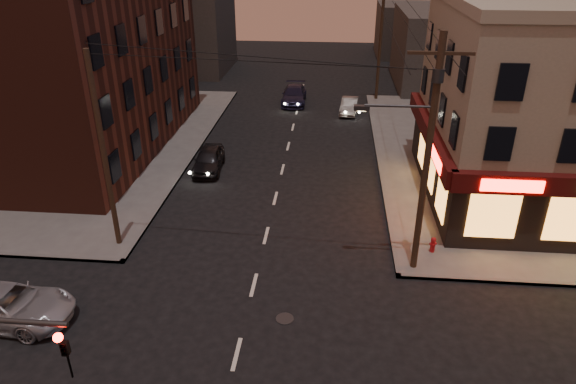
# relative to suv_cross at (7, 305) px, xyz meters

# --- Properties ---
(ground) EXTENTS (120.00, 120.00, 0.00)m
(ground) POSITION_rel_suv_cross_xyz_m (8.91, -1.00, -0.70)
(ground) COLOR black
(ground) RESTS_ON ground
(sidewalk_ne) EXTENTS (24.00, 28.00, 0.15)m
(sidewalk_ne) POSITION_rel_suv_cross_xyz_m (26.91, 18.00, -0.62)
(sidewalk_ne) COLOR #514F4C
(sidewalk_ne) RESTS_ON ground
(sidewalk_nw) EXTENTS (24.00, 28.00, 0.15)m
(sidewalk_nw) POSITION_rel_suv_cross_xyz_m (-9.09, 18.00, -0.62)
(sidewalk_nw) COLOR #514F4C
(sidewalk_nw) RESTS_ON ground
(brick_apartment) EXTENTS (12.00, 20.00, 13.00)m
(brick_apartment) POSITION_rel_suv_cross_xyz_m (-5.59, 18.00, 5.95)
(brick_apartment) COLOR #451E16
(brick_apartment) RESTS_ON sidewalk_nw
(bg_building_ne_a) EXTENTS (10.00, 12.00, 7.00)m
(bg_building_ne_a) POSITION_rel_suv_cross_xyz_m (22.91, 37.00, 2.80)
(bg_building_ne_a) COLOR #3F3D3A
(bg_building_ne_a) RESTS_ON ground
(bg_building_nw) EXTENTS (9.00, 10.00, 8.00)m
(bg_building_nw) POSITION_rel_suv_cross_xyz_m (-4.09, 41.00, 3.30)
(bg_building_nw) COLOR #3F3D3A
(bg_building_nw) RESTS_ON ground
(bg_building_ne_b) EXTENTS (8.00, 8.00, 6.00)m
(bg_building_ne_b) POSITION_rel_suv_cross_xyz_m (20.91, 51.00, 2.30)
(bg_building_ne_b) COLOR #3F3D3A
(bg_building_ne_b) RESTS_ON ground
(utility_pole_main) EXTENTS (4.20, 0.44, 10.00)m
(utility_pole_main) POSITION_rel_suv_cross_xyz_m (15.59, 4.80, 5.06)
(utility_pole_main) COLOR #382619
(utility_pole_main) RESTS_ON sidewalk_ne
(utility_pole_far) EXTENTS (0.26, 0.26, 9.00)m
(utility_pole_far) POSITION_rel_suv_cross_xyz_m (15.71, 31.00, 3.95)
(utility_pole_far) COLOR #382619
(utility_pole_far) RESTS_ON sidewalk_ne
(utility_pole_west) EXTENTS (0.24, 0.24, 9.00)m
(utility_pole_west) POSITION_rel_suv_cross_xyz_m (2.11, 5.50, 3.95)
(utility_pole_west) COLOR #382619
(utility_pole_west) RESTS_ON sidewalk_nw
(suv_cross) EXTENTS (5.16, 2.65, 1.39)m
(suv_cross) POSITION_rel_suv_cross_xyz_m (0.00, 0.00, 0.00)
(suv_cross) COLOR #9FA0A7
(suv_cross) RESTS_ON ground
(sedan_near) EXTENTS (1.93, 4.23, 1.41)m
(sedan_near) POSITION_rel_suv_cross_xyz_m (4.33, 14.55, 0.01)
(sedan_near) COLOR black
(sedan_near) RESTS_ON ground
(sedan_mid) EXTENTS (1.70, 3.85, 1.23)m
(sedan_mid) POSITION_rel_suv_cross_xyz_m (13.25, 27.00, -0.08)
(sedan_mid) COLOR slate
(sedan_mid) RESTS_ON ground
(sedan_far) EXTENTS (2.11, 5.03, 1.45)m
(sedan_far) POSITION_rel_suv_cross_xyz_m (8.48, 29.39, 0.03)
(sedan_far) COLOR black
(sedan_far) RESTS_ON ground
(fire_hydrant) EXTENTS (0.34, 0.34, 0.75)m
(fire_hydrant) POSITION_rel_suv_cross_xyz_m (16.71, 6.05, -0.14)
(fire_hydrant) COLOR #9E0E12
(fire_hydrant) RESTS_ON sidewalk_ne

